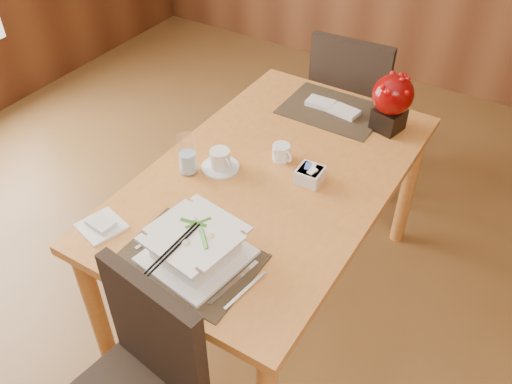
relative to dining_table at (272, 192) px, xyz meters
The scene contains 12 objects.
dining_table is the anchor object (origin of this frame).
placemat_near 0.56m from the dining_table, 90.00° to the right, with size 0.45×0.33×0.01m, color black.
placemat_far 0.56m from the dining_table, 90.00° to the left, with size 0.45×0.33×0.01m, color black.
soup_setting 0.55m from the dining_table, 88.34° to the right, with size 0.35×0.35×0.12m.
coffee_cup 0.25m from the dining_table, 157.41° to the right, with size 0.15×0.15×0.09m.
water_glass 0.38m from the dining_table, 150.12° to the right, with size 0.07×0.07×0.17m, color white.
creamer_jug 0.17m from the dining_table, 100.70° to the left, with size 0.09×0.09×0.07m, color silver, non-canonical shape.
sugar_caddy 0.20m from the dining_table, 14.15° to the left, with size 0.10×0.10×0.06m, color silver.
berry_decor 0.65m from the dining_table, 63.51° to the left, with size 0.18×0.18×0.26m.
napkins_far 0.56m from the dining_table, 89.23° to the left, with size 0.26×0.09×0.02m, color silver, non-canonical shape.
bread_plate 0.70m from the dining_table, 121.78° to the right, with size 0.14×0.14×0.01m, color silver.
far_chair 1.00m from the dining_table, 94.12° to the left, with size 0.47×0.48×0.95m.
Camera 1 is at (0.83, -0.87, 2.10)m, focal length 38.00 mm.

